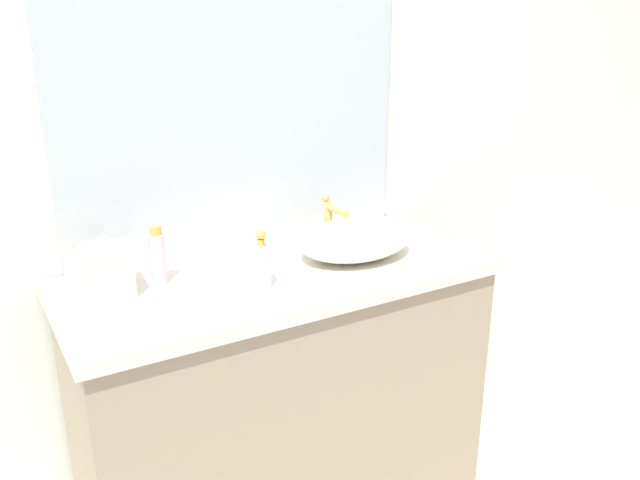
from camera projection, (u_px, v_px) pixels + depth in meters
name	position (u px, v px, depth m)	size (l,w,h in m)	color
bathroom_wall_rear	(201.00, 113.00, 2.10)	(6.00, 0.06, 2.60)	silver
vanity_counter	(283.00, 391.00, 2.18)	(1.32, 0.56, 0.86)	gray
wall_mirror_panel	(236.00, 70.00, 2.08)	(1.16, 0.01, 1.14)	#B2BCC6
sink_basin	(355.00, 240.00, 2.13)	(0.38, 0.28, 0.12)	white
faucet	(331.00, 215.00, 2.23)	(0.03, 0.15, 0.17)	#D4AA53
soap_dispenser	(262.00, 264.00, 1.88)	(0.05, 0.05, 0.18)	white
lotion_bottle	(158.00, 257.00, 1.91)	(0.05, 0.05, 0.18)	silver
tissue_box	(106.00, 268.00, 1.85)	(0.14, 0.14, 0.18)	beige
candle_jar	(427.00, 233.00, 2.30)	(0.06, 0.06, 0.04)	silver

